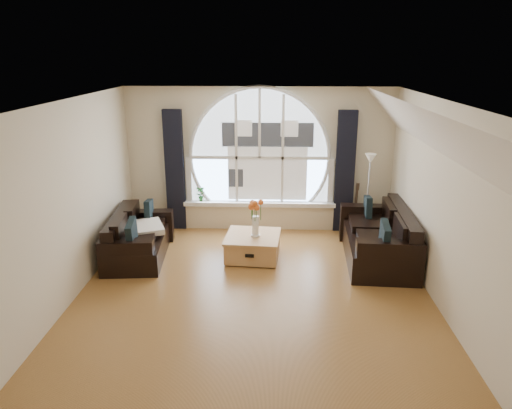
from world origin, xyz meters
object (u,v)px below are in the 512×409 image
(sofa_left, at_px, (139,234))
(coffee_chest, at_px, (253,245))
(sofa_right, at_px, (377,237))
(guitar, at_px, (355,209))
(floor_lamp, at_px, (368,198))
(potted_plant, at_px, (200,193))
(vase_flowers, at_px, (255,214))

(sofa_left, xyz_separation_m, coffee_chest, (1.90, 0.03, -0.18))
(sofa_right, relative_size, guitar, 1.84)
(guitar, bearing_deg, sofa_left, -146.55)
(sofa_right, bearing_deg, floor_lamp, 94.55)
(guitar, relative_size, potted_plant, 3.51)
(coffee_chest, bearing_deg, vase_flowers, -34.30)
(sofa_right, bearing_deg, potted_plant, 159.14)
(sofa_left, xyz_separation_m, guitar, (3.74, 1.05, 0.13))
(sofa_left, height_order, guitar, guitar)
(sofa_right, height_order, floor_lamp, floor_lamp)
(sofa_right, height_order, vase_flowers, vase_flowers)
(sofa_right, bearing_deg, sofa_left, -176.44)
(vase_flowers, relative_size, floor_lamp, 0.44)
(sofa_left, xyz_separation_m, potted_plant, (0.83, 1.41, 0.30))
(vase_flowers, distance_m, potted_plant, 1.80)
(coffee_chest, xyz_separation_m, guitar, (1.84, 1.02, 0.31))
(floor_lamp, height_order, potted_plant, floor_lamp)
(floor_lamp, distance_m, potted_plant, 3.13)
(floor_lamp, bearing_deg, coffee_chest, -156.49)
(sofa_left, bearing_deg, potted_plant, 54.48)
(vase_flowers, bearing_deg, coffee_chest, 141.30)
(sofa_right, xyz_separation_m, coffee_chest, (-2.04, 0.02, -0.18))
(sofa_left, bearing_deg, guitar, 10.73)
(potted_plant, bearing_deg, sofa_left, -120.54)
(sofa_left, relative_size, guitar, 1.57)
(guitar, height_order, potted_plant, guitar)
(vase_flowers, bearing_deg, sofa_left, 179.90)
(sofa_left, bearing_deg, floor_lamp, 8.12)
(floor_lamp, bearing_deg, sofa_left, -166.90)
(coffee_chest, xyz_separation_m, potted_plant, (-1.07, 1.38, 0.49))
(sofa_right, height_order, coffee_chest, sofa_right)
(sofa_left, distance_m, guitar, 3.89)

